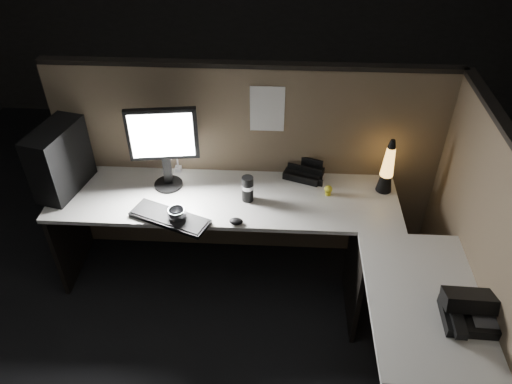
# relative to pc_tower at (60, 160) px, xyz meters

# --- Properties ---
(floor) EXTENTS (6.00, 6.00, 0.00)m
(floor) POSITION_rel_pc_tower_xyz_m (1.22, -0.64, -0.96)
(floor) COLOR black
(floor) RESTS_ON ground
(room_shell) EXTENTS (6.00, 6.00, 6.00)m
(room_shell) POSITION_rel_pc_tower_xyz_m (1.22, -0.64, 0.66)
(room_shell) COLOR silver
(room_shell) RESTS_ON ground
(partition_back) EXTENTS (2.66, 0.06, 1.50)m
(partition_back) POSITION_rel_pc_tower_xyz_m (1.22, 0.29, -0.21)
(partition_back) COLOR brown
(partition_back) RESTS_ON ground
(partition_right) EXTENTS (0.06, 1.66, 1.50)m
(partition_right) POSITION_rel_pc_tower_xyz_m (2.55, -0.54, -0.21)
(partition_right) COLOR brown
(partition_right) RESTS_ON ground
(desk) EXTENTS (2.60, 1.60, 0.73)m
(desk) POSITION_rel_pc_tower_xyz_m (1.40, -0.39, -0.38)
(desk) COLOR beige
(desk) RESTS_ON ground
(pc_tower) EXTENTS (0.29, 0.47, 0.46)m
(pc_tower) POSITION_rel_pc_tower_xyz_m (0.00, 0.00, 0.00)
(pc_tower) COLOR black
(pc_tower) RESTS_ON desk
(monitor) EXTENTS (0.45, 0.19, 0.58)m
(monitor) POSITION_rel_pc_tower_xyz_m (0.68, 0.07, 0.12)
(monitor) COLOR black
(monitor) RESTS_ON desk
(keyboard) EXTENTS (0.53, 0.35, 0.02)m
(keyboard) POSITION_rel_pc_tower_xyz_m (0.75, -0.29, -0.22)
(keyboard) COLOR black
(keyboard) RESTS_ON desk
(mouse) EXTENTS (0.09, 0.07, 0.03)m
(mouse) POSITION_rel_pc_tower_xyz_m (1.17, -0.30, -0.21)
(mouse) COLOR black
(mouse) RESTS_ON desk
(clip_lamp) EXTENTS (0.05, 0.19, 0.24)m
(clip_lamp) POSITION_rel_pc_tower_xyz_m (0.71, 0.17, -0.09)
(clip_lamp) COLOR silver
(clip_lamp) RESTS_ON desk
(organizer) EXTENTS (0.31, 0.29, 0.19)m
(organizer) POSITION_rel_pc_tower_xyz_m (1.61, 0.25, -0.19)
(organizer) COLOR black
(organizer) RESTS_ON desk
(lava_lamp) EXTENTS (0.11, 0.11, 0.40)m
(lava_lamp) POSITION_rel_pc_tower_xyz_m (2.13, 0.09, -0.07)
(lava_lamp) COLOR black
(lava_lamp) RESTS_ON desk
(travel_mug) EXTENTS (0.08, 0.08, 0.18)m
(travel_mug) POSITION_rel_pc_tower_xyz_m (1.23, -0.06, -0.14)
(travel_mug) COLOR black
(travel_mug) RESTS_ON desk
(steel_mug) EXTENTS (0.14, 0.14, 0.09)m
(steel_mug) POSITION_rel_pc_tower_xyz_m (0.80, -0.30, -0.18)
(steel_mug) COLOR #BABBC2
(steel_mug) RESTS_ON desk
(figurine) EXTENTS (0.05, 0.05, 0.05)m
(figurine) POSITION_rel_pc_tower_xyz_m (1.76, 0.02, -0.18)
(figurine) COLOR yellow
(figurine) RESTS_ON desk
(pinned_paper) EXTENTS (0.22, 0.00, 0.32)m
(pinned_paper) POSITION_rel_pc_tower_xyz_m (1.34, 0.25, 0.27)
(pinned_paper) COLOR white
(pinned_paper) RESTS_ON partition_back
(desk_phone) EXTENTS (0.27, 0.28, 0.16)m
(desk_phone) POSITION_rel_pc_tower_xyz_m (2.40, -0.95, -0.17)
(desk_phone) COLOR black
(desk_phone) RESTS_ON desk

